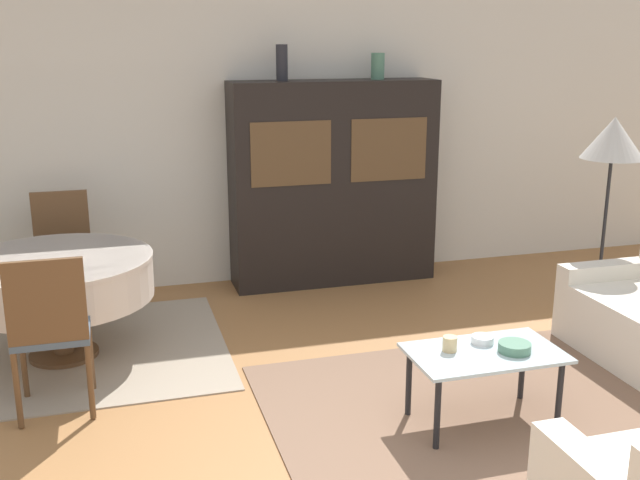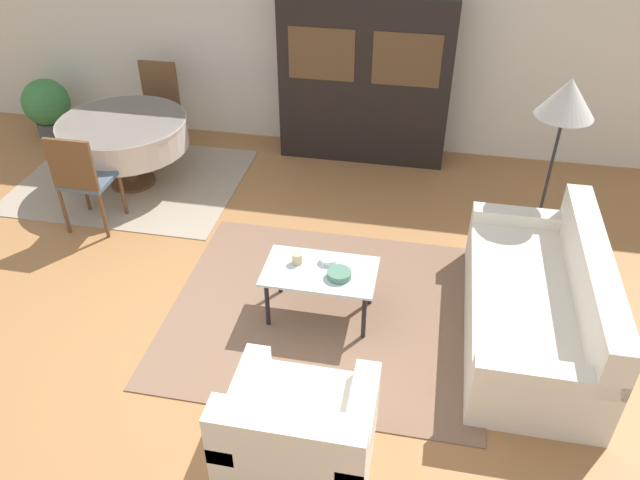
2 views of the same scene
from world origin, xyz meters
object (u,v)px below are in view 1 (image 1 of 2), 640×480
Objects in this scene: bowl at (515,347)px; bowl_small at (483,339)px; dining_table at (57,278)px; floor_lamp at (613,143)px; dining_chair_near at (50,325)px; cup at (450,344)px; vase_short at (378,66)px; dining_chair_far at (62,247)px; coffee_table at (484,360)px; vase_tall at (282,63)px; display_cabinet at (333,183)px.

bowl is 0.20m from bowl_small.
floor_lamp is (4.21, -0.28, 0.81)m from dining_table.
dining_chair_near is 11.33× the size of cup.
dining_chair_far is at bearing -174.40° from vase_short.
vase_tall is (-0.51, 2.84, 1.59)m from coffee_table.
floor_lamp is 2.79m from vase_tall.
display_cabinet is 1.86× the size of dining_chair_far.
display_cabinet is 3.14m from dining_chair_near.
dining_table is at bearing 90.00° from dining_chair_far.
dining_chair_far is at bearing 90.00° from dining_chair_near.
floor_lamp is at bearing 37.86° from coffee_table.
floor_lamp is (1.85, -1.44, 0.48)m from display_cabinet.
vase_tall is at bearing 96.54° from cup.
bowl_small is at bearing -78.44° from vase_tall.
dining_chair_near reaches higher than coffee_table.
dining_table is (-2.41, 1.68, 0.19)m from coffee_table.
dining_chair_near is 3.13m from vase_tall.
vase_short reaches higher than dining_chair_near.
display_cabinet is 6.08× the size of vase_tall.
floor_lamp is at bearing -31.87° from vase_tall.
vase_tall is (-0.56, 2.72, 1.52)m from bowl_small.
cup is at bearing -101.37° from vase_short.
vase_tall is at bearing 101.56° from bowl_small.
dining_chair_near is at bearing -139.25° from display_cabinet.
bowl_small is at bearing -15.56° from dining_chair_near.
vase_short is (0.20, 2.89, 1.48)m from bowl.
dining_chair_far is 2.39m from vase_tall.
bowl_small is at bearing 124.51° from bowl.
coffee_table is 0.47× the size of display_cabinet.
vase_short is at bearing -174.40° from dining_chair_far.
coffee_table is at bearing -17.86° from cup.
floor_lamp reaches higher than bowl_small.
vase_short is (2.78, 2.04, 1.38)m from dining_chair_near.
coffee_table is at bearing -79.76° from vase_tall.
dining_chair_far reaches higher than cup.
coffee_table is 3.26m from vase_short.
dining_chair_near is 1.77m from dining_chair_far.
display_cabinet is at bearing 40.75° from dining_chair_near.
floor_lamp is 2.37m from bowl_small.
dining_chair_far is 4.45m from floor_lamp.
vase_tall reaches higher than display_cabinet.
vase_short is at bearing 134.97° from floor_lamp.
bowl_small is at bearing 68.96° from coffee_table.
dining_table is 2.92m from bowl_small.
dining_chair_far is at bearing 131.54° from cup.
bowl is at bearing -138.51° from floor_lamp.
vase_tall is 0.88m from vase_short.
dining_chair_far is (-2.37, -0.27, -0.34)m from display_cabinet.
vase_tall reaches higher than dining_table.
bowl is (0.21, -2.89, -0.44)m from display_cabinet.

